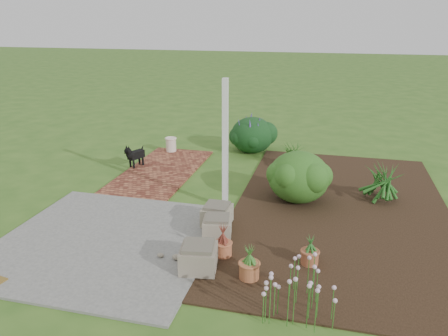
% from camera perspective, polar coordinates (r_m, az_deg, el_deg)
% --- Properties ---
extents(ground, '(80.00, 80.00, 0.00)m').
position_cam_1_polar(ground, '(8.56, -1.97, -5.18)').
color(ground, '#335B1D').
rests_on(ground, ground).
extents(concrete_patio, '(3.50, 3.50, 0.04)m').
position_cam_1_polar(concrete_patio, '(7.56, -15.04, -9.21)').
color(concrete_patio, '#5F5F5C').
rests_on(concrete_patio, ground).
extents(brick_path, '(1.60, 3.50, 0.04)m').
position_cam_1_polar(brick_path, '(10.62, -8.17, -0.32)').
color(brick_path, '#5A271C').
rests_on(brick_path, ground).
extents(garden_bed, '(4.00, 7.00, 0.03)m').
position_cam_1_polar(garden_bed, '(8.73, 15.03, -5.27)').
color(garden_bed, black).
rests_on(garden_bed, ground).
extents(veranda_post, '(0.10, 0.10, 2.50)m').
position_cam_1_polar(veranda_post, '(8.14, 0.16, 2.93)').
color(veranda_post, white).
rests_on(veranda_post, ground).
extents(stone_trough_near, '(0.59, 0.59, 0.34)m').
position_cam_1_polar(stone_trough_near, '(6.47, -3.34, -11.68)').
color(stone_trough_near, '#756956').
rests_on(stone_trough_near, concrete_patio).
extents(stone_trough_mid, '(0.54, 0.54, 0.31)m').
position_cam_1_polar(stone_trough_mid, '(7.35, -0.88, -7.78)').
color(stone_trough_mid, gray).
rests_on(stone_trough_mid, concrete_patio).
extents(stone_trough_far, '(0.49, 0.49, 0.32)m').
position_cam_1_polar(stone_trough_far, '(7.76, -0.92, -6.22)').
color(stone_trough_far, gray).
rests_on(stone_trough_far, concrete_patio).
extents(black_dog, '(0.35, 0.59, 0.53)m').
position_cam_1_polar(black_dog, '(10.84, -11.62, 1.76)').
color(black_dog, black).
rests_on(black_dog, brick_path).
extents(cream_ceramic_urn, '(0.29, 0.29, 0.37)m').
position_cam_1_polar(cream_ceramic_urn, '(12.01, -6.94, 3.05)').
color(cream_ceramic_urn, beige).
rests_on(cream_ceramic_urn, brick_path).
extents(evergreen_shrub, '(1.47, 1.47, 1.03)m').
position_cam_1_polar(evergreen_shrub, '(8.78, 9.73, -0.98)').
color(evergreen_shrub, '#0E4011').
rests_on(evergreen_shrub, garden_bed).
extents(agapanthus_clump_back, '(1.30, 1.30, 0.91)m').
position_cam_1_polar(agapanthus_clump_back, '(9.22, 20.00, -1.29)').
color(agapanthus_clump_back, '#113C0D').
rests_on(agapanthus_clump_back, garden_bed).
extents(agapanthus_clump_front, '(1.08, 1.08, 0.74)m').
position_cam_1_polar(agapanthus_clump_front, '(10.82, 8.79, 2.14)').
color(agapanthus_clump_front, '#123B0A').
rests_on(agapanthus_clump_front, garden_bed).
extents(pink_flower_patch, '(1.26, 1.26, 0.64)m').
position_cam_1_polar(pink_flower_patch, '(5.73, 10.49, -14.84)').
color(pink_flower_patch, '#113D0F').
rests_on(pink_flower_patch, garden_bed).
extents(terracotta_pot_bronze, '(0.36, 0.36, 0.22)m').
position_cam_1_polar(terracotta_pot_bronze, '(6.84, -0.14, -10.49)').
color(terracotta_pot_bronze, '#AA5D39').
rests_on(terracotta_pot_bronze, garden_bed).
extents(terracotta_pot_small_left, '(0.30, 0.30, 0.22)m').
position_cam_1_polar(terracotta_pot_small_left, '(6.75, 11.13, -11.36)').
color(terracotta_pot_small_left, brown).
rests_on(terracotta_pot_small_left, garden_bed).
extents(terracotta_pot_small_right, '(0.33, 0.33, 0.24)m').
position_cam_1_polar(terracotta_pot_small_right, '(6.32, 3.31, -13.19)').
color(terracotta_pot_small_right, '#A75F38').
rests_on(terracotta_pot_small_right, garden_bed).
extents(purple_flowering_bush, '(1.50, 1.50, 0.99)m').
position_cam_1_polar(purple_flowering_bush, '(11.97, 3.70, 4.45)').
color(purple_flowering_bush, black).
rests_on(purple_flowering_bush, ground).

